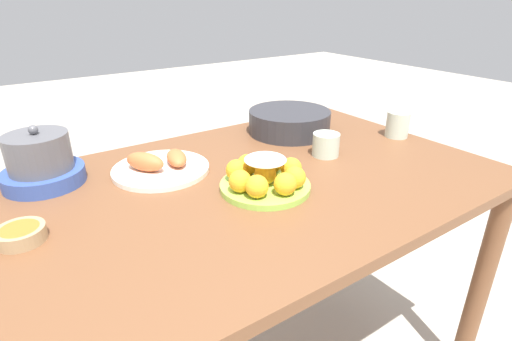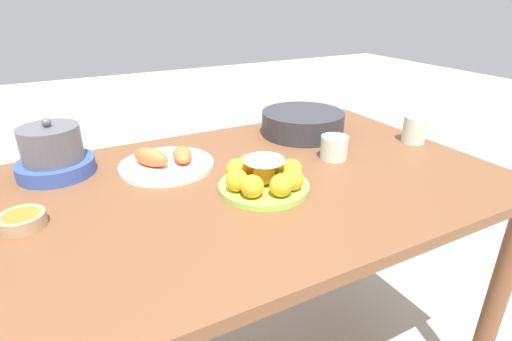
{
  "view_description": "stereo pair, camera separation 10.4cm",
  "coord_description": "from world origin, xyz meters",
  "views": [
    {
      "loc": [
        -0.53,
        -0.82,
        1.25
      ],
      "look_at": [
        0.0,
        -0.04,
        0.82
      ],
      "focal_mm": 28.0,
      "sensor_mm": 36.0,
      "label": 1
    },
    {
      "loc": [
        -0.44,
        -0.88,
        1.25
      ],
      "look_at": [
        0.0,
        -0.04,
        0.82
      ],
      "focal_mm": 28.0,
      "sensor_mm": 36.0,
      "label": 2
    }
  ],
  "objects": [
    {
      "name": "cup_near",
      "position": [
        0.3,
        0.01,
        0.81
      ],
      "size": [
        0.08,
        0.08,
        0.07
      ],
      "color": "beige",
      "rests_on": "dining_table"
    },
    {
      "name": "serving_bowl",
      "position": [
        0.34,
        0.25,
        0.82
      ],
      "size": [
        0.29,
        0.29,
        0.08
      ],
      "color": "#2D2D33",
      "rests_on": "dining_table"
    },
    {
      "name": "sauce_bowl",
      "position": [
        -0.54,
        0.02,
        0.79
      ],
      "size": [
        0.1,
        0.1,
        0.03
      ],
      "color": "tan",
      "rests_on": "dining_table"
    },
    {
      "name": "warming_pot",
      "position": [
        -0.46,
        0.28,
        0.84
      ],
      "size": [
        0.21,
        0.21,
        0.16
      ],
      "color": "#334C99",
      "rests_on": "dining_table"
    },
    {
      "name": "cake_plate",
      "position": [
        0.01,
        -0.07,
        0.81
      ],
      "size": [
        0.23,
        0.23,
        0.09
      ],
      "color": "#99CC4C",
      "rests_on": "dining_table"
    },
    {
      "name": "seafood_platter",
      "position": [
        -0.17,
        0.18,
        0.8
      ],
      "size": [
        0.27,
        0.27,
        0.07
      ],
      "color": "silver",
      "rests_on": "dining_table"
    },
    {
      "name": "cup_far",
      "position": [
        0.63,
        -0.0,
        0.82
      ],
      "size": [
        0.08,
        0.08,
        0.09
      ],
      "color": "beige",
      "rests_on": "dining_table"
    },
    {
      "name": "dining_table",
      "position": [
        0.0,
        0.0,
        0.67
      ],
      "size": [
        1.39,
        0.87,
        0.78
      ],
      "color": "brown",
      "rests_on": "ground_plane"
    }
  ]
}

